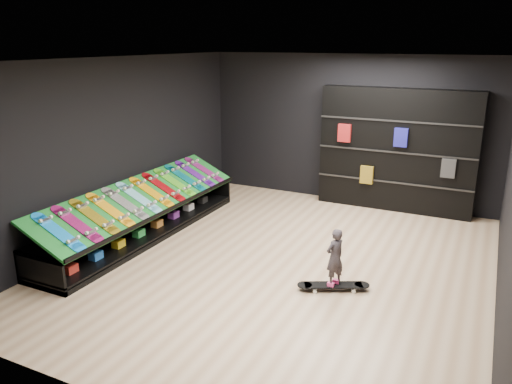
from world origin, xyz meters
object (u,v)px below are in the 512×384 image
at_px(back_shelving, 396,150).
at_px(floor_skateboard, 333,287).
at_px(display_rack, 144,221).
at_px(child, 334,268).

bearing_deg(back_shelving, floor_skateboard, -90.35).
height_order(display_rack, floor_skateboard, display_rack).
relative_size(display_rack, child, 9.36).
bearing_deg(display_rack, back_shelving, 42.83).
relative_size(back_shelving, child, 6.21).
bearing_deg(back_shelving, child, -90.35).
relative_size(back_shelving, floor_skateboard, 3.05).
xyz_separation_m(floor_skateboard, child, (0.00, 0.00, 0.28)).
xyz_separation_m(display_rack, back_shelving, (3.58, 3.32, 0.94)).
bearing_deg(display_rack, floor_skateboard, -8.11).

